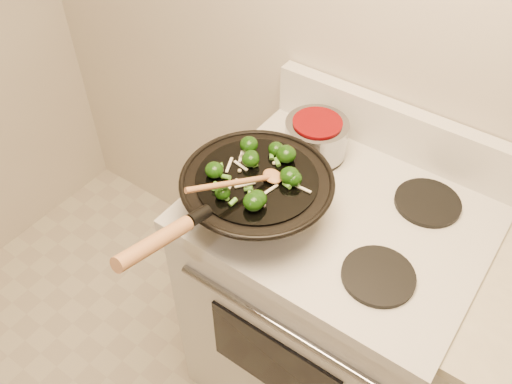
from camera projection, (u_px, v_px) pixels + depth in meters
The scene contains 5 objects.
stove at pixel (328, 301), 1.79m from camera, with size 0.78×0.67×1.08m.
wok at pixel (256, 194), 1.40m from camera, with size 0.40×0.66×0.26m.
stirfry at pixel (260, 171), 1.36m from camera, with size 0.26×0.25×0.05m.
wooden_spoon at pixel (249, 180), 1.32m from camera, with size 0.13×0.25×0.09m.
saucepan at pixel (316, 137), 1.58m from camera, with size 0.19×0.30×0.11m.
Camera 1 is at (0.15, 0.22, 2.00)m, focal length 38.00 mm.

